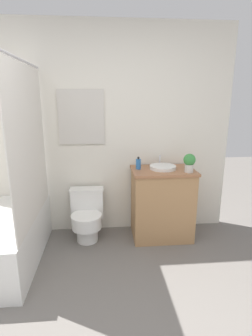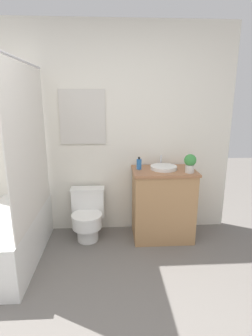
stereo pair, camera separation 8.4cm
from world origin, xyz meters
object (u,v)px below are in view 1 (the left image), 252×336
at_px(soap_bottle, 138,164).
at_px(potted_plant, 189,162).
at_px(toilet, 87,216).
at_px(sink, 163,167).

bearing_deg(soap_bottle, potted_plant, -18.52).
height_order(toilet, potted_plant, potted_plant).
height_order(sink, soap_bottle, soap_bottle).
bearing_deg(potted_plant, toilet, 171.99).
xyz_separation_m(sink, soap_bottle, (-0.29, 0.02, 0.04)).
relative_size(toilet, sink, 1.75).
distance_m(sink, soap_bottle, 0.29).
xyz_separation_m(sink, potted_plant, (0.26, -0.16, 0.10)).
height_order(toilet, soap_bottle, soap_bottle).
xyz_separation_m(soap_bottle, potted_plant, (0.54, -0.18, 0.05)).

